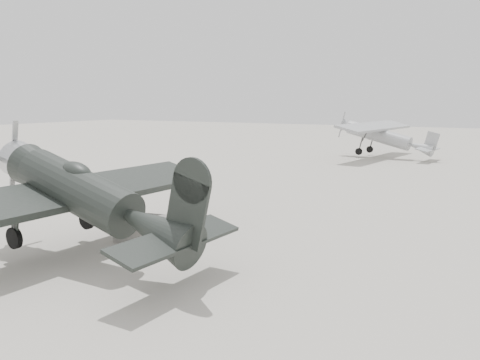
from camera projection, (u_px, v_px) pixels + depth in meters
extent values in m
plane|color=gray|center=(188.00, 229.00, 17.65)|extent=(160.00, 160.00, 0.00)
cylinder|color=black|center=(79.00, 192.00, 13.93)|extent=(4.35, 1.77, 1.35)
cone|color=black|center=(157.00, 204.00, 12.16)|extent=(2.62, 1.50, 1.25)
cylinder|color=#B1B3B6|center=(23.00, 183.00, 15.55)|extent=(0.98, 1.28, 1.20)
cone|color=#B1B3B6|center=(13.00, 181.00, 15.87)|extent=(0.39, 0.57, 0.54)
cube|color=#B1B3B6|center=(14.00, 182.00, 15.83)|extent=(0.07, 0.18, 2.51)
ellipsoid|color=black|center=(74.00, 172.00, 13.93)|extent=(1.12, 0.76, 0.44)
cube|color=black|center=(66.00, 201.00, 14.35)|extent=(3.17, 11.71, 0.21)
cube|color=black|center=(179.00, 206.00, 11.73)|extent=(1.46, 4.13, 0.10)
cube|color=black|center=(183.00, 174.00, 11.51)|extent=(1.16, 0.21, 1.73)
cylinder|color=black|center=(22.00, 251.00, 13.72)|extent=(0.67, 0.22, 0.66)
cylinder|color=black|center=(94.00, 231.00, 15.85)|extent=(0.67, 0.22, 0.66)
cylinder|color=#333333|center=(20.00, 230.00, 13.61)|extent=(0.12, 0.12, 1.35)
cylinder|color=#333333|center=(93.00, 212.00, 15.74)|extent=(0.12, 0.12, 1.35)
cylinder|color=black|center=(187.00, 225.00, 11.67)|extent=(0.22, 0.10, 0.21)
cylinder|color=#9D9FA2|center=(378.00, 135.00, 39.87)|extent=(5.64, 2.09, 1.17)
cone|color=#9D9FA2|center=(423.00, 137.00, 37.60)|extent=(2.07, 1.37, 1.06)
cone|color=#9D9FA2|center=(345.00, 134.00, 41.74)|extent=(0.82, 1.20, 1.11)
cube|color=#9D9FA2|center=(341.00, 133.00, 42.00)|extent=(0.08, 0.16, 2.34)
cube|color=#9D9FA2|center=(374.00, 127.00, 40.02)|extent=(3.98, 11.86, 0.19)
cube|color=#9D9FA2|center=(430.00, 137.00, 37.27)|extent=(1.56, 3.72, 0.09)
cube|color=#9D9FA2|center=(432.00, 128.00, 37.09)|extent=(0.96, 0.25, 1.38)
cylinder|color=black|center=(362.00, 155.00, 39.74)|extent=(0.61, 0.25, 0.60)
cylinder|color=black|center=(373.00, 152.00, 41.56)|extent=(0.61, 0.25, 0.60)
cylinder|color=#333333|center=(363.00, 147.00, 39.64)|extent=(0.11, 0.11, 1.28)
cylinder|color=#333333|center=(374.00, 145.00, 41.46)|extent=(0.11, 0.11, 1.28)
cylinder|color=black|center=(432.00, 142.00, 37.20)|extent=(0.20, 0.11, 0.19)
cube|color=slate|center=(142.00, 229.00, 16.08)|extent=(1.87, 1.37, 0.85)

